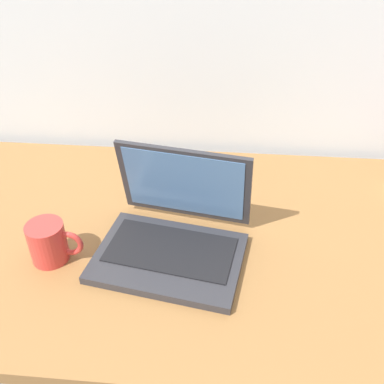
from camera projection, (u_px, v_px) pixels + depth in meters
desk at (210, 240)px, 1.02m from camera, size 1.60×0.76×0.03m
laptop at (174, 231)px, 0.95m from camera, size 0.34×0.31×0.22m
coffee_mug at (49, 242)px, 0.92m from camera, size 0.12×0.08×0.09m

